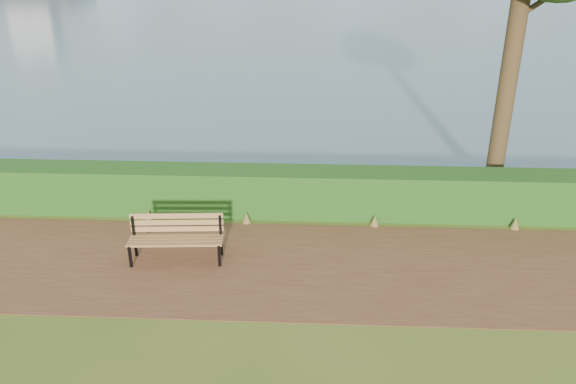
{
  "coord_description": "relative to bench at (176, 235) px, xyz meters",
  "views": [
    {
      "loc": [
        0.3,
        -8.59,
        5.32
      ],
      "look_at": [
        -0.18,
        1.2,
        1.1
      ],
      "focal_mm": 35.0,
      "sensor_mm": 36.0,
      "label": 1
    }
  ],
  "objects": [
    {
      "name": "ground",
      "position": [
        2.21,
        -0.49,
        -0.5
      ],
      "size": [
        140.0,
        140.0,
        0.0
      ],
      "primitive_type": "plane",
      "color": "#415418",
      "rests_on": "ground"
    },
    {
      "name": "path",
      "position": [
        2.21,
        -0.19,
        -0.49
      ],
      "size": [
        40.0,
        3.4,
        0.01
      ],
      "primitive_type": "cube",
      "color": "brown",
      "rests_on": "ground"
    },
    {
      "name": "hedge",
      "position": [
        2.21,
        2.11,
        0.0
      ],
      "size": [
        32.0,
        0.85,
        1.0
      ],
      "primitive_type": "cube",
      "color": "#194D16",
      "rests_on": "ground"
    },
    {
      "name": "bench",
      "position": [
        0.0,
        0.0,
        0.0
      ],
      "size": [
        1.76,
        0.63,
        0.87
      ],
      "rotation": [
        0.0,
        0.0,
        0.07
      ],
      "color": "black",
      "rests_on": "ground"
    }
  ]
}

